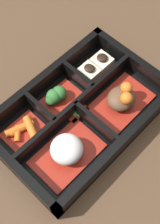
{
  "coord_description": "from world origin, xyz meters",
  "views": [
    {
      "loc": [
        0.2,
        0.19,
        0.53
      ],
      "look_at": [
        0.0,
        0.0,
        0.03
      ],
      "focal_mm": 50.0,
      "sensor_mm": 36.0,
      "label": 1
    }
  ],
  "objects": [
    {
      "name": "ground_plane",
      "position": [
        0.0,
        0.0,
        0.0
      ],
      "size": [
        3.0,
        3.0,
        0.0
      ],
      "primitive_type": "plane",
      "color": "#4C3523"
    },
    {
      "name": "bento_base",
      "position": [
        0.0,
        0.0,
        0.01
      ],
      "size": [
        0.32,
        0.21,
        0.01
      ],
      "color": "black",
      "rests_on": "ground_plane"
    },
    {
      "name": "bento_rim",
      "position": [
        0.0,
        -0.0,
        0.02
      ],
      "size": [
        0.32,
        0.21,
        0.05
      ],
      "color": "black",
      "rests_on": "ground_plane"
    },
    {
      "name": "bowl_stew",
      "position": [
        -0.07,
        0.04,
        0.03
      ],
      "size": [
        0.12,
        0.08,
        0.05
      ],
      "color": "maroon",
      "rests_on": "bento_base"
    },
    {
      "name": "bowl_rice",
      "position": [
        0.07,
        0.04,
        0.03
      ],
      "size": [
        0.12,
        0.08,
        0.05
      ],
      "color": "maroon",
      "rests_on": "bento_base"
    },
    {
      "name": "bowl_tofu",
      "position": [
        -0.1,
        -0.05,
        0.02
      ],
      "size": [
        0.07,
        0.06,
        0.03
      ],
      "color": "maroon",
      "rests_on": "bento_base"
    },
    {
      "name": "bowl_greens",
      "position": [
        0.01,
        -0.05,
        0.02
      ],
      "size": [
        0.08,
        0.06,
        0.03
      ],
      "color": "maroon",
      "rests_on": "bento_base"
    },
    {
      "name": "bowl_carrots",
      "position": [
        0.1,
        -0.05,
        0.02
      ],
      "size": [
        0.07,
        0.06,
        0.02
      ],
      "color": "maroon",
      "rests_on": "bento_base"
    },
    {
      "name": "bowl_pickles",
      "position": [
        -0.0,
        -0.01,
        0.01
      ],
      "size": [
        0.04,
        0.03,
        0.01
      ],
      "color": "maroon",
      "rests_on": "bento_base"
    }
  ]
}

